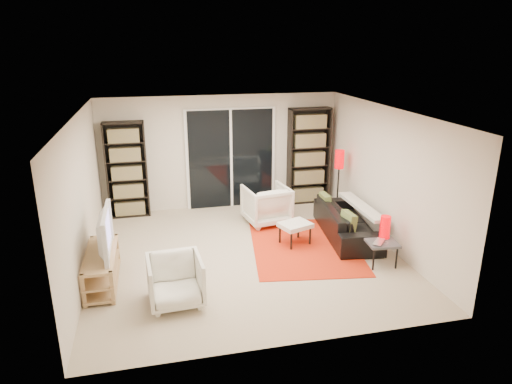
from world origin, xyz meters
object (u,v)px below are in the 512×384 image
at_px(armchair_back, 266,205).
at_px(armchair_front, 175,281).
at_px(sofa, 347,221).
at_px(floor_lamp, 339,166).
at_px(bookshelf_left, 127,170).
at_px(bookshelf_right, 309,156).
at_px(side_table, 381,244).
at_px(ottoman, 295,226).
at_px(tv_stand, 102,267).

height_order(armchair_back, armchair_front, armchair_back).
distance_m(sofa, floor_lamp, 1.35).
bearing_deg(bookshelf_left, bookshelf_right, -0.00).
bearing_deg(bookshelf_right, side_table, -87.22).
bearing_deg(armchair_back, sofa, 134.25).
bearing_deg(sofa, side_table, -169.17).
xyz_separation_m(armchair_back, floor_lamp, (1.55, 0.13, 0.66)).
relative_size(sofa, armchair_front, 2.70).
relative_size(bookshelf_right, ottoman, 3.34).
distance_m(ottoman, side_table, 1.53).
distance_m(bookshelf_right, side_table, 3.23).
relative_size(bookshelf_left, floor_lamp, 1.43).
height_order(armchair_back, floor_lamp, floor_lamp).
bearing_deg(side_table, armchair_back, 122.43).
relative_size(armchair_back, side_table, 1.62).
height_order(sofa, armchair_front, armchair_front).
bearing_deg(ottoman, floor_lamp, 43.22).
xyz_separation_m(armchair_front, ottoman, (2.18, 1.48, 0.00)).
bearing_deg(armchair_back, bookshelf_left, -29.65).
xyz_separation_m(bookshelf_right, floor_lamp, (0.34, -0.89, -0.01)).
distance_m(bookshelf_right, floor_lamp, 0.95).
bearing_deg(bookshelf_right, tv_stand, -146.02).
xyz_separation_m(sofa, armchair_front, (-3.21, -1.61, 0.05)).
distance_m(tv_stand, ottoman, 3.28).
distance_m(bookshelf_left, tv_stand, 2.91).
xyz_separation_m(bookshelf_left, side_table, (4.00, -3.15, -0.62)).
bearing_deg(side_table, floor_lamp, 85.25).
xyz_separation_m(sofa, ottoman, (-1.03, -0.13, 0.05)).
xyz_separation_m(ottoman, floor_lamp, (1.30, 1.22, 0.70)).
height_order(sofa, ottoman, sofa).
height_order(armchair_front, side_table, armchair_front).
relative_size(bookshelf_left, armchair_front, 2.62).
bearing_deg(bookshelf_right, sofa, -87.88).
bearing_deg(bookshelf_right, ottoman, -114.44).
bearing_deg(bookshelf_right, floor_lamp, -68.96).
relative_size(armchair_front, ottoman, 1.18).
bearing_deg(tv_stand, armchair_front, -37.40).
bearing_deg(sofa, bookshelf_left, 70.10).
xyz_separation_m(ottoman, side_table, (1.11, -1.04, 0.01)).
distance_m(bookshelf_left, armchair_back, 2.90).
height_order(bookshelf_left, bookshelf_right, bookshelf_right).
relative_size(tv_stand, armchair_back, 1.61).
distance_m(sofa, armchair_front, 3.59).
height_order(bookshelf_left, armchair_back, bookshelf_left).
bearing_deg(tv_stand, bookshelf_right, 33.98).
xyz_separation_m(bookshelf_right, side_table, (0.15, -3.15, -0.70)).
bearing_deg(bookshelf_left, sofa, -26.83).
bearing_deg(tv_stand, sofa, 10.98).
bearing_deg(armchair_front, floor_lamp, 34.28).
xyz_separation_m(bookshelf_right, ottoman, (-0.96, -2.11, -0.71)).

